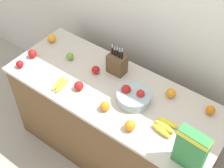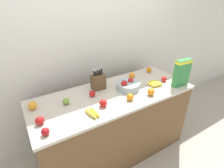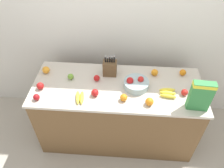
{
  "view_description": "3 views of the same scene",
  "coord_description": "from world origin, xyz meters",
  "px_view_note": "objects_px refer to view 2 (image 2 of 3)",
  "views": [
    {
      "loc": [
        1.01,
        -1.4,
        2.76
      ],
      "look_at": [
        -0.01,
        -0.01,
        0.98
      ],
      "focal_mm": 50.0,
      "sensor_mm": 36.0,
      "label": 1
    },
    {
      "loc": [
        -0.9,
        -1.43,
        1.94
      ],
      "look_at": [
        -0.03,
        -0.01,
        1.04
      ],
      "focal_mm": 28.0,
      "sensor_mm": 36.0,
      "label": 2
    },
    {
      "loc": [
        0.06,
        -1.71,
        2.55
      ],
      "look_at": [
        -0.06,
        -0.04,
        0.96
      ],
      "focal_mm": 35.0,
      "sensor_mm": 36.0,
      "label": 3
    }
  ],
  "objects_px": {
    "apple_rear": "(103,103)",
    "orange_front_left": "(149,70)",
    "knife_block": "(98,82)",
    "fruit_bowl": "(128,85)",
    "cereal_box": "(182,72)",
    "banana_bunch_left": "(93,113)",
    "banana_bunch_right": "(154,83)",
    "apple_middle": "(40,120)",
    "orange_mid_left": "(130,97)",
    "apple_front": "(45,132)",
    "orange_near_bowl": "(32,106)",
    "apple_leftmost": "(164,79)",
    "orange_front_center": "(151,92)",
    "orange_back_center": "(132,75)",
    "apple_near_bananas": "(66,101)",
    "apple_rightmost": "(92,94)"
  },
  "relations": [
    {
      "from": "apple_leftmost",
      "to": "fruit_bowl",
      "type": "bearing_deg",
      "value": 170.2
    },
    {
      "from": "orange_front_center",
      "to": "orange_back_center",
      "type": "distance_m",
      "value": 0.46
    },
    {
      "from": "apple_leftmost",
      "to": "orange_front_center",
      "type": "distance_m",
      "value": 0.4
    },
    {
      "from": "orange_near_bowl",
      "to": "apple_middle",
      "type": "bearing_deg",
      "value": -86.72
    },
    {
      "from": "banana_bunch_right",
      "to": "apple_middle",
      "type": "relative_size",
      "value": 2.28
    },
    {
      "from": "fruit_bowl",
      "to": "banana_bunch_right",
      "type": "relative_size",
      "value": 1.55
    },
    {
      "from": "orange_near_bowl",
      "to": "apple_front",
      "type": "bearing_deg",
      "value": -86.55
    },
    {
      "from": "apple_near_bananas",
      "to": "orange_back_center",
      "type": "height_order",
      "value": "orange_back_center"
    },
    {
      "from": "banana_bunch_left",
      "to": "apple_rear",
      "type": "height_order",
      "value": "apple_rear"
    },
    {
      "from": "cereal_box",
      "to": "orange_front_center",
      "type": "height_order",
      "value": "cereal_box"
    },
    {
      "from": "banana_bunch_left",
      "to": "apple_rightmost",
      "type": "bearing_deg",
      "value": 64.7
    },
    {
      "from": "orange_near_bowl",
      "to": "apple_rightmost",
      "type": "bearing_deg",
      "value": -8.4
    },
    {
      "from": "orange_front_left",
      "to": "orange_near_bowl",
      "type": "xyz_separation_m",
      "value": [
        -1.57,
        -0.08,
        0.01
      ]
    },
    {
      "from": "fruit_bowl",
      "to": "apple_front",
      "type": "bearing_deg",
      "value": -165.28
    },
    {
      "from": "apple_rear",
      "to": "orange_front_left",
      "type": "distance_m",
      "value": 1.04
    },
    {
      "from": "knife_block",
      "to": "orange_back_center",
      "type": "relative_size",
      "value": 3.59
    },
    {
      "from": "knife_block",
      "to": "fruit_bowl",
      "type": "distance_m",
      "value": 0.35
    },
    {
      "from": "banana_bunch_left",
      "to": "orange_front_center",
      "type": "height_order",
      "value": "orange_front_center"
    },
    {
      "from": "apple_front",
      "to": "banana_bunch_left",
      "type": "bearing_deg",
      "value": 5.35
    },
    {
      "from": "apple_rear",
      "to": "orange_front_left",
      "type": "height_order",
      "value": "apple_rear"
    },
    {
      "from": "banana_bunch_left",
      "to": "orange_front_left",
      "type": "distance_m",
      "value": 1.2
    },
    {
      "from": "apple_rear",
      "to": "apple_leftmost",
      "type": "height_order",
      "value": "apple_rear"
    },
    {
      "from": "cereal_box",
      "to": "banana_bunch_left",
      "type": "bearing_deg",
      "value": -177.91
    },
    {
      "from": "cereal_box",
      "to": "banana_bunch_left",
      "type": "height_order",
      "value": "cereal_box"
    },
    {
      "from": "orange_mid_left",
      "to": "orange_near_bowl",
      "type": "distance_m",
      "value": 0.98
    },
    {
      "from": "banana_bunch_left",
      "to": "banana_bunch_right",
      "type": "xyz_separation_m",
      "value": [
        0.9,
        0.13,
        0.0
      ]
    },
    {
      "from": "banana_bunch_left",
      "to": "orange_mid_left",
      "type": "height_order",
      "value": "orange_mid_left"
    },
    {
      "from": "orange_mid_left",
      "to": "apple_rear",
      "type": "bearing_deg",
      "value": 171.35
    },
    {
      "from": "orange_back_center",
      "to": "orange_mid_left",
      "type": "bearing_deg",
      "value": -129.14
    },
    {
      "from": "orange_front_left",
      "to": "orange_mid_left",
      "type": "bearing_deg",
      "value": -146.19
    },
    {
      "from": "apple_rear",
      "to": "apple_near_bananas",
      "type": "bearing_deg",
      "value": 142.35
    },
    {
      "from": "banana_bunch_left",
      "to": "apple_front",
      "type": "relative_size",
      "value": 2.8
    },
    {
      "from": "orange_back_center",
      "to": "orange_front_left",
      "type": "xyz_separation_m",
      "value": [
        0.32,
        0.03,
        -0.0
      ]
    },
    {
      "from": "fruit_bowl",
      "to": "orange_near_bowl",
      "type": "xyz_separation_m",
      "value": [
        -1.03,
        0.16,
        -0.0
      ]
    },
    {
      "from": "cereal_box",
      "to": "apple_leftmost",
      "type": "xyz_separation_m",
      "value": [
        -0.09,
        0.17,
        -0.15
      ]
    },
    {
      "from": "fruit_bowl",
      "to": "banana_bunch_right",
      "type": "height_order",
      "value": "fruit_bowl"
    },
    {
      "from": "banana_bunch_right",
      "to": "orange_front_left",
      "type": "bearing_deg",
      "value": 58.06
    },
    {
      "from": "banana_bunch_left",
      "to": "apple_leftmost",
      "type": "height_order",
      "value": "apple_leftmost"
    },
    {
      "from": "fruit_bowl",
      "to": "apple_leftmost",
      "type": "relative_size",
      "value": 3.89
    },
    {
      "from": "apple_rear",
      "to": "orange_front_left",
      "type": "relative_size",
      "value": 1.06
    },
    {
      "from": "apple_leftmost",
      "to": "apple_middle",
      "type": "bearing_deg",
      "value": -179.28
    },
    {
      "from": "apple_rightmost",
      "to": "orange_front_left",
      "type": "xyz_separation_m",
      "value": [
        0.97,
        0.16,
        0.0
      ]
    },
    {
      "from": "apple_front",
      "to": "apple_middle",
      "type": "height_order",
      "value": "apple_middle"
    },
    {
      "from": "apple_near_bananas",
      "to": "apple_rightmost",
      "type": "bearing_deg",
      "value": -0.68
    },
    {
      "from": "knife_block",
      "to": "apple_rightmost",
      "type": "xyz_separation_m",
      "value": [
        -0.14,
        -0.12,
        -0.06
      ]
    },
    {
      "from": "apple_leftmost",
      "to": "orange_mid_left",
      "type": "bearing_deg",
      "value": -168.95
    },
    {
      "from": "apple_leftmost",
      "to": "orange_front_center",
      "type": "height_order",
      "value": "orange_front_center"
    },
    {
      "from": "cereal_box",
      "to": "orange_near_bowl",
      "type": "height_order",
      "value": "cereal_box"
    },
    {
      "from": "orange_back_center",
      "to": "knife_block",
      "type": "bearing_deg",
      "value": -177.73
    },
    {
      "from": "knife_block",
      "to": "apple_front",
      "type": "distance_m",
      "value": 0.85
    }
  ]
}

